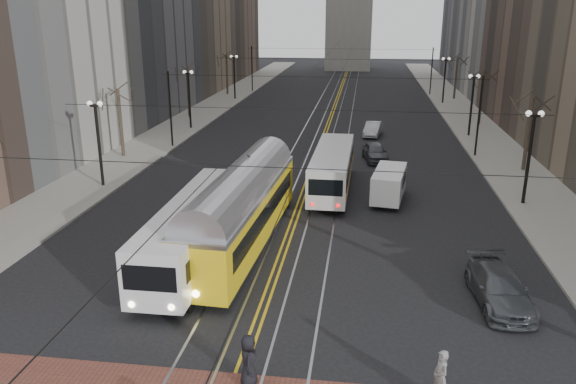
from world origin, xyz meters
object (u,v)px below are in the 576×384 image
(sedan_silver, at_px, (373,129))
(sedan_parked, at_px, (499,288))
(rear_bus, at_px, (332,171))
(cargo_van, at_px, (389,186))
(sedan_grey, at_px, (375,152))
(pedestrian_b, at_px, (440,376))
(streetcar, at_px, (242,215))
(pedestrian_a, at_px, (249,360))
(transit_bus, at_px, (196,232))

(sedan_silver, height_order, sedan_parked, sedan_parked)
(rear_bus, distance_m, cargo_van, 4.05)
(rear_bus, distance_m, sedan_grey, 8.91)
(cargo_van, height_order, pedestrian_b, cargo_van)
(streetcar, distance_m, pedestrian_b, 13.92)
(rear_bus, relative_size, sedan_silver, 2.65)
(pedestrian_a, distance_m, pedestrian_b, 5.94)
(streetcar, height_order, pedestrian_a, streetcar)
(pedestrian_b, bearing_deg, sedan_grey, 166.64)
(cargo_van, distance_m, sedan_silver, 19.52)
(streetcar, height_order, cargo_van, streetcar)
(streetcar, bearing_deg, sedan_grey, 72.45)
(pedestrian_a, bearing_deg, pedestrian_b, -100.75)
(streetcar, relative_size, cargo_van, 3.03)
(streetcar, height_order, sedan_silver, streetcar)
(cargo_van, relative_size, pedestrian_b, 2.62)
(sedan_parked, bearing_deg, pedestrian_a, -148.54)
(cargo_van, bearing_deg, pedestrian_b, -78.96)
(sedan_silver, xyz_separation_m, pedestrian_b, (1.75, -38.66, 0.23))
(pedestrian_a, bearing_deg, sedan_parked, -64.79)
(transit_bus, height_order, sedan_grey, transit_bus)
(rear_bus, xyz_separation_m, sedan_grey, (2.93, 8.39, -0.67))
(transit_bus, bearing_deg, pedestrian_b, -40.80)
(streetcar, relative_size, rear_bus, 1.31)
(sedan_silver, bearing_deg, cargo_van, -79.50)
(sedan_grey, xyz_separation_m, pedestrian_a, (-4.30, -29.24, 0.19))
(sedan_grey, relative_size, pedestrian_b, 2.39)
(cargo_van, bearing_deg, sedan_grey, 102.49)
(transit_bus, xyz_separation_m, sedan_grey, (8.66, 20.34, -0.76))
(cargo_van, bearing_deg, sedan_silver, 100.80)
(transit_bus, bearing_deg, pedestrian_a, -63.86)
(streetcar, relative_size, pedestrian_b, 7.96)
(cargo_van, distance_m, sedan_parked, 13.21)
(rear_bus, distance_m, sedan_parked, 16.23)
(sedan_parked, bearing_deg, streetcar, 154.73)
(transit_bus, bearing_deg, cargo_van, 47.54)
(rear_bus, height_order, pedestrian_a, rear_bus)
(cargo_van, height_order, pedestrian_a, cargo_van)
(sedan_silver, distance_m, sedan_parked, 32.45)
(pedestrian_a, xyz_separation_m, pedestrian_b, (5.94, 0.00, -0.01))
(transit_bus, distance_m, sedan_silver, 30.97)
(sedan_silver, distance_m, pedestrian_b, 38.70)
(pedestrian_a, bearing_deg, rear_bus, -14.51)
(rear_bus, relative_size, pedestrian_a, 5.98)
(cargo_van, bearing_deg, transit_bus, -124.16)
(sedan_parked, height_order, pedestrian_b, pedestrian_b)
(cargo_van, bearing_deg, sedan_parked, -63.85)
(transit_bus, relative_size, pedestrian_a, 6.65)
(streetcar, bearing_deg, sedan_silver, 79.34)
(cargo_van, bearing_deg, rear_bus, 163.51)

